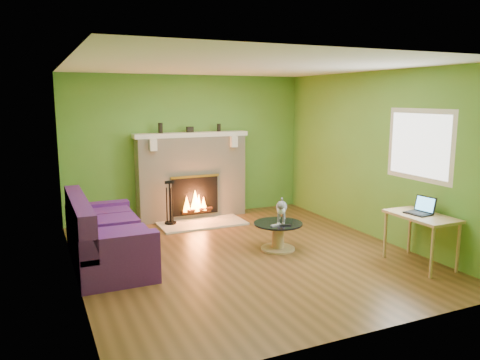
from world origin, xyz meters
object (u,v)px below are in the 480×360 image
Objects in this scene: desk at (421,221)px; cat at (281,210)px; sofa at (103,237)px; coffee_table at (278,234)px.

cat is at bearing 133.83° from desk.
cat is (2.48, -0.42, 0.23)m from sofa.
sofa is 3.58× the size of cat.
sofa is 2.45m from coffee_table.
coffee_table is 1.97m from desk.
desk reaches higher than coffee_table.
coffee_table is 0.36m from cat.
sofa is 4.22m from desk.
desk is 1.62× the size of cat.
sofa is at bearing 154.75° from desk.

